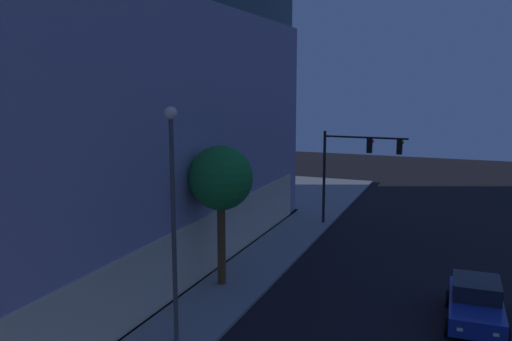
% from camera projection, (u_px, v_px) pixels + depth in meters
% --- Properties ---
extents(traffic_light_far_corner, '(0.35, 5.27, 6.00)m').
position_uv_depth(traffic_light_far_corner, '(356.00, 158.00, 33.22)').
color(traffic_light_far_corner, black).
rests_on(traffic_light_far_corner, sidewalk_corner).
extents(street_lamp_sidewalk, '(0.44, 0.44, 8.21)m').
position_uv_depth(street_lamp_sidewalk, '(173.00, 198.00, 17.81)').
color(street_lamp_sidewalk, '#474747').
rests_on(street_lamp_sidewalk, sidewalk_corner).
extents(sidewalk_tree, '(2.86, 2.86, 6.29)m').
position_uv_depth(sidewalk_tree, '(221.00, 179.00, 23.23)').
color(sidewalk_tree, brown).
rests_on(sidewalk_tree, sidewalk_corner).
extents(car_blue, '(4.51, 2.22, 1.64)m').
position_uv_depth(car_blue, '(476.00, 302.00, 20.24)').
color(car_blue, navy).
rests_on(car_blue, ground).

